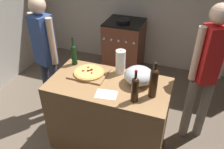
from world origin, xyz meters
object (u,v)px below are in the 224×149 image
at_px(wine_bottle_green, 135,88).
at_px(person_in_stripes, 46,53).
at_px(wine_bottle_dark, 154,82).
at_px(person_in_red, 206,71).
at_px(wine_bottle_clear, 74,54).
at_px(mixing_bowl, 139,76).
at_px(pizza, 89,72).
at_px(paper_towel_roll, 120,62).
at_px(stove, 124,46).

relative_size(wine_bottle_green, person_in_stripes, 0.21).
bearing_deg(person_in_stripes, wine_bottle_dark, -13.05).
bearing_deg(person_in_red, wine_bottle_green, -133.84).
height_order(wine_bottle_dark, person_in_stripes, person_in_stripes).
relative_size(wine_bottle_dark, wine_bottle_green, 1.10).
xyz_separation_m(wine_bottle_dark, wine_bottle_clear, (-1.00, 0.30, -0.03)).
distance_m(wine_bottle_green, person_in_red, 0.89).
height_order(wine_bottle_clear, person_in_red, person_in_red).
xyz_separation_m(mixing_bowl, wine_bottle_dark, (0.18, -0.17, 0.08)).
distance_m(pizza, mixing_bowl, 0.56).
height_order(wine_bottle_green, person_in_stripes, person_in_stripes).
bearing_deg(paper_towel_roll, wine_bottle_green, -57.06).
bearing_deg(person_in_red, mixing_bowl, -152.02).
distance_m(wine_bottle_green, person_in_stripes, 1.35).
relative_size(mixing_bowl, stove, 0.32).
xyz_separation_m(pizza, person_in_stripes, (-0.68, 0.18, 0.03)).
bearing_deg(wine_bottle_green, pizza, 155.33).
height_order(wine_bottle_clear, person_in_stripes, person_in_stripes).
bearing_deg(person_in_stripes, stove, 67.89).
distance_m(wine_bottle_green, wine_bottle_clear, 0.95).
distance_m(mixing_bowl, wine_bottle_dark, 0.26).
height_order(mixing_bowl, wine_bottle_clear, wine_bottle_clear).
bearing_deg(wine_bottle_dark, paper_towel_roll, 144.47).
xyz_separation_m(pizza, mixing_bowl, (0.56, 0.02, 0.06)).
relative_size(wine_bottle_green, stove, 0.35).
distance_m(pizza, paper_towel_roll, 0.37).
height_order(wine_bottle_clear, stove, wine_bottle_clear).
distance_m(wine_bottle_dark, stove, 2.05).
relative_size(wine_bottle_clear, person_in_red, 0.20).
bearing_deg(mixing_bowl, paper_towel_roll, 151.19).
distance_m(wine_bottle_dark, wine_bottle_clear, 1.04).
distance_m(mixing_bowl, stove, 1.81).
relative_size(pizza, mixing_bowl, 1.11).
height_order(paper_towel_roll, person_in_red, person_in_red).
bearing_deg(wine_bottle_clear, person_in_red, 8.30).
bearing_deg(person_in_red, pizza, -162.98).
bearing_deg(pizza, person_in_red, 17.02).
relative_size(paper_towel_roll, person_in_red, 0.16).
bearing_deg(stove, mixing_bowl, -68.20).
distance_m(wine_bottle_clear, person_in_stripes, 0.43).
xyz_separation_m(wine_bottle_clear, stove, (0.17, 1.48, -0.55)).
bearing_deg(pizza, stove, 93.06).
bearing_deg(wine_bottle_green, paper_towel_roll, 122.94).
xyz_separation_m(stove, person_in_red, (1.30, -1.27, 0.50)).
bearing_deg(mixing_bowl, wine_bottle_green, -83.19).
bearing_deg(wine_bottle_clear, pizza, -31.15).
distance_m(mixing_bowl, person_in_stripes, 1.25).
bearing_deg(paper_towel_roll, wine_bottle_clear, -179.88).
xyz_separation_m(paper_towel_roll, wine_bottle_dark, (0.42, -0.30, 0.03)).
relative_size(paper_towel_roll, stove, 0.29).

